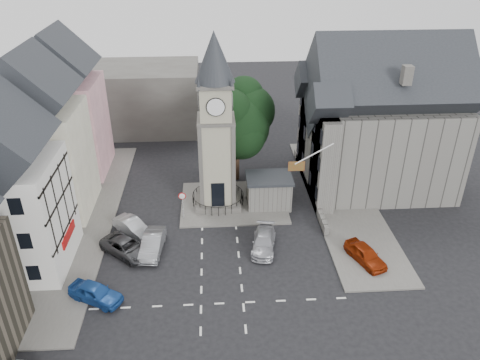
{
  "coord_description": "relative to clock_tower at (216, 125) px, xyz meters",
  "views": [
    {
      "loc": [
        -0.27,
        -30.38,
        23.77
      ],
      "look_at": [
        1.92,
        5.0,
        4.19
      ],
      "focal_mm": 35.0,
      "sensor_mm": 36.0,
      "label": 1
    }
  ],
  "objects": [
    {
      "name": "town_tree",
      "position": [
        2.0,
        5.01,
        -1.15
      ],
      "size": [
        7.2,
        7.2,
        10.8
      ],
      "color": "black",
      "rests_on": "ground"
    },
    {
      "name": "car_west_grey",
      "position": [
        -7.57,
        -7.33,
        -7.46
      ],
      "size": [
        5.06,
        4.73,
        1.32
      ],
      "primitive_type": "imported",
      "rotation": [
        0.0,
        0.0,
        0.88
      ],
      "color": "#333336",
      "rests_on": "ground"
    },
    {
      "name": "central_island",
      "position": [
        1.5,
        0.01,
        -8.04
      ],
      "size": [
        10.0,
        8.0,
        0.16
      ],
      "primitive_type": "cube",
      "color": "#595651",
      "rests_on": "ground"
    },
    {
      "name": "stone_shelter",
      "position": [
        4.8,
        -0.49,
        -6.57
      ],
      "size": [
        4.3,
        3.3,
        3.08
      ],
      "color": "#615E59",
      "rests_on": "ground"
    },
    {
      "name": "pavement_east",
      "position": [
        12.0,
        0.01,
        -8.05
      ],
      "size": [
        6.0,
        26.0,
        0.14
      ],
      "primitive_type": "cube",
      "color": "#595651",
      "rests_on": "ground"
    },
    {
      "name": "clock_tower",
      "position": [
        0.0,
        0.0,
        0.0
      ],
      "size": [
        4.86,
        4.86,
        16.25
      ],
      "color": "#4C4944",
      "rests_on": "ground"
    },
    {
      "name": "ground",
      "position": [
        0.0,
        -7.99,
        -8.12
      ],
      "size": [
        120.0,
        120.0,
        0.0
      ],
      "primitive_type": "plane",
      "color": "black",
      "rests_on": "ground"
    },
    {
      "name": "car_west_silver",
      "position": [
        -7.5,
        -4.41,
        -7.45
      ],
      "size": [
        3.91,
        3.88,
        1.35
      ],
      "primitive_type": "imported",
      "rotation": [
        0.0,
        0.0,
        0.79
      ],
      "color": "#ACB0B5",
      "rests_on": "ground"
    },
    {
      "name": "pavement_west",
      "position": [
        -12.5,
        -1.99,
        -8.05
      ],
      "size": [
        6.0,
        30.0,
        0.14
      ],
      "primitive_type": "cube",
      "color": "#595651",
      "rests_on": "ground"
    },
    {
      "name": "east_building",
      "position": [
        15.59,
        3.01,
        -1.86
      ],
      "size": [
        14.4,
        11.4,
        12.6
      ],
      "color": "#615E59",
      "rests_on": "ground"
    },
    {
      "name": "terrace_cream",
      "position": [
        -15.5,
        0.01,
        -1.54
      ],
      "size": [
        8.1,
        7.6,
        12.8
      ],
      "color": "beige",
      "rests_on": "ground"
    },
    {
      "name": "car_west_blue",
      "position": [
        -8.97,
        -12.59,
        -7.43
      ],
      "size": [
        4.36,
        3.31,
        1.38
      ],
      "primitive_type": "imported",
      "rotation": [
        0.0,
        0.0,
        1.09
      ],
      "color": "#1B4794",
      "rests_on": "ground"
    },
    {
      "name": "road_markings",
      "position": [
        0.0,
        -13.49,
        -8.12
      ],
      "size": [
        20.0,
        8.0,
        0.01
      ],
      "primitive_type": "cube",
      "color": "silver",
      "rests_on": "ground"
    },
    {
      "name": "flagpole",
      "position": [
        8.0,
        -3.99,
        -1.12
      ],
      "size": [
        3.68,
        0.1,
        2.74
      ],
      "color": "white",
      "rests_on": "ground"
    },
    {
      "name": "east_boundary_wall",
      "position": [
        9.2,
        2.01,
        -7.67
      ],
      "size": [
        0.4,
        16.0,
        0.9
      ],
      "primitive_type": "cube",
      "color": "#615E59",
      "rests_on": "ground"
    },
    {
      "name": "terrace_pink",
      "position": [
        -15.5,
        8.01,
        -1.54
      ],
      "size": [
        8.1,
        7.6,
        12.8
      ],
      "color": "#BC818B",
      "rests_on": "ground"
    },
    {
      "name": "pedestrian",
      "position": [
        9.52,
        1.18,
        -7.26
      ],
      "size": [
        0.67,
        0.48,
        1.73
      ],
      "primitive_type": "imported",
      "rotation": [
        0.0,
        0.0,
        3.24
      ],
      "color": "#B5A795",
      "rests_on": "ground"
    },
    {
      "name": "car_island_east",
      "position": [
        3.63,
        -7.25,
        -7.47
      ],
      "size": [
        2.62,
        4.73,
        1.3
      ],
      "primitive_type": "imported",
      "rotation": [
        0.0,
        0.0,
        -0.19
      ],
      "color": "#A6A7AF",
      "rests_on": "ground"
    },
    {
      "name": "car_island_silver",
      "position": [
        -5.5,
        -7.08,
        -7.39
      ],
      "size": [
        1.98,
        4.58,
        1.47
      ],
      "primitive_type": "imported",
      "rotation": [
        0.0,
        0.0,
        -0.1
      ],
      "color": "gray",
      "rests_on": "ground"
    },
    {
      "name": "backdrop_west",
      "position": [
        -12.0,
        20.01,
        -4.12
      ],
      "size": [
        20.0,
        10.0,
        8.0
      ],
      "primitive_type": "cube",
      "color": "#4C4944",
      "rests_on": "ground"
    },
    {
      "name": "car_east_red",
      "position": [
        11.5,
        -9.48,
        -7.43
      ],
      "size": [
        3.03,
        4.35,
        1.38
      ],
      "primitive_type": "imported",
      "rotation": [
        0.0,
        0.0,
        0.39
      ],
      "color": "maroon",
      "rests_on": "ground"
    },
    {
      "name": "warning_sign_post",
      "position": [
        -3.2,
        -2.56,
        -6.09
      ],
      "size": [
        0.7,
        0.19,
        2.85
      ],
      "color": "black",
      "rests_on": "ground"
    },
    {
      "name": "terrace_tudor",
      "position": [
        -15.5,
        -7.99,
        -1.93
      ],
      "size": [
        8.1,
        7.6,
        12.0
      ],
      "color": "silver",
      "rests_on": "ground"
    }
  ]
}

